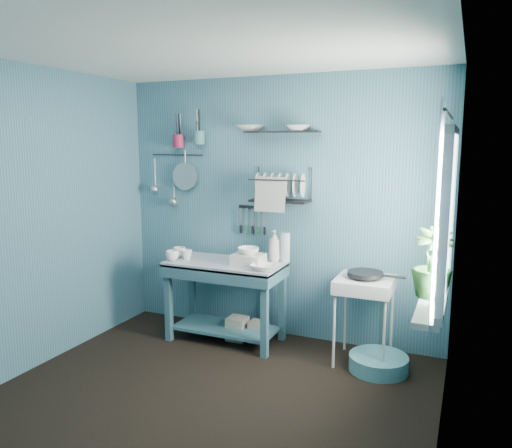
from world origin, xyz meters
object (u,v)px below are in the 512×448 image
at_px(mug_left, 172,256).
at_px(water_bottle, 285,247).
at_px(utensil_cup_teal, 199,138).
at_px(potted_plant, 432,263).
at_px(dish_rack, 280,185).
at_px(mug_mid, 187,255).
at_px(frying_pan, 365,274).
at_px(wash_tub, 248,259).
at_px(storage_tin_small, 258,331).
at_px(utensil_cup_magenta, 179,141).
at_px(work_counter, 226,301).
at_px(colander, 185,176).
at_px(floor_basin, 378,363).
at_px(mug_right, 179,252).
at_px(hotplate_stand, 364,321).
at_px(soap_bottle, 274,246).
at_px(storage_tin_large, 237,328).

distance_m(mug_left, water_bottle, 1.07).
distance_m(utensil_cup_teal, potted_plant, 2.60).
distance_m(water_bottle, dish_rack, 0.59).
distance_m(mug_mid, frying_pan, 1.69).
distance_m(wash_tub, storage_tin_small, 0.73).
xyz_separation_m(mug_left, potted_plant, (2.35, -0.42, 0.25)).
height_order(mug_left, utensil_cup_magenta, utensil_cup_magenta).
bearing_deg(wash_tub, work_counter, 175.43).
relative_size(colander, floor_basin, 0.58).
distance_m(colander, storage_tin_small, 1.72).
bearing_deg(frying_pan, floor_basin, -34.74).
bearing_deg(mug_left, potted_plant, -10.16).
bearing_deg(colander, floor_basin, -11.22).
distance_m(mug_right, potted_plant, 2.46).
bearing_deg(storage_tin_small, utensil_cup_teal, 163.53).
bearing_deg(hotplate_stand, utensil_cup_magenta, 176.33).
bearing_deg(soap_bottle, frying_pan, -11.50).
bearing_deg(water_bottle, storage_tin_small, -147.53).
bearing_deg(storage_tin_small, utensil_cup_magenta, 167.48).
bearing_deg(colander, storage_tin_small, -14.92).
bearing_deg(colander, mug_mid, -58.48).
bearing_deg(potted_plant, wash_tub, 160.91).
height_order(work_counter, storage_tin_small, work_counter).
height_order(work_counter, hotplate_stand, work_counter).
height_order(work_counter, potted_plant, potted_plant).
height_order(mug_mid, hotplate_stand, mug_mid).
distance_m(hotplate_stand, colander, 2.27).
xyz_separation_m(mug_left, floor_basin, (1.95, 0.07, -0.76)).
xyz_separation_m(hotplate_stand, utensil_cup_magenta, (-1.97, 0.28, 1.52)).
height_order(dish_rack, storage_tin_small, dish_rack).
bearing_deg(mug_mid, utensil_cup_magenta, 128.70).
distance_m(mug_right, soap_bottle, 0.95).
height_order(frying_pan, colander, colander).
bearing_deg(mug_mid, soap_bottle, 18.00).
bearing_deg(mug_left, water_bottle, 20.81).
bearing_deg(dish_rack, colander, 167.76).
bearing_deg(wash_tub, mug_right, 178.47).
height_order(wash_tub, floor_basin, wash_tub).
distance_m(utensil_cup_magenta, potted_plant, 2.81).
xyz_separation_m(mug_mid, potted_plant, (2.25, -0.52, 0.25)).
bearing_deg(hotplate_stand, dish_rack, 169.50).
relative_size(colander, storage_tin_small, 1.40).
relative_size(mug_left, soap_bottle, 0.41).
relative_size(soap_bottle, storage_tin_large, 1.36).
relative_size(water_bottle, frying_pan, 0.93).
distance_m(utensil_cup_magenta, storage_tin_small, 2.05).
distance_m(mug_right, utensil_cup_magenta, 1.13).
relative_size(utensil_cup_magenta, storage_tin_large, 0.59).
xyz_separation_m(utensil_cup_magenta, utensil_cup_teal, (0.24, 0.00, 0.03)).
xyz_separation_m(wash_tub, colander, (-0.87, 0.34, 0.72)).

